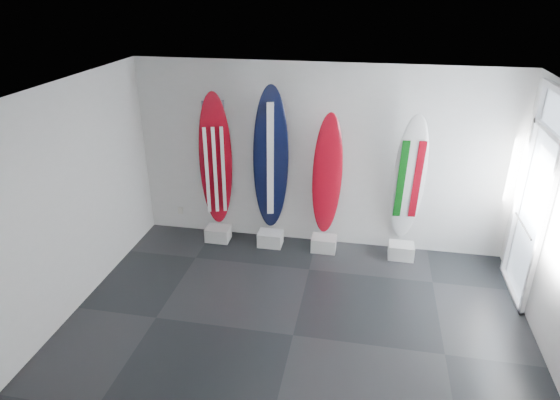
% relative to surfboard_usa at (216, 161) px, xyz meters
% --- Properties ---
extents(floor, '(6.00, 6.00, 0.00)m').
position_rel_surfboard_usa_xyz_m(floor, '(1.67, -2.28, -1.41)').
color(floor, black).
rests_on(floor, ground).
extents(ceiling, '(6.00, 6.00, 0.00)m').
position_rel_surfboard_usa_xyz_m(ceiling, '(1.67, -2.28, 1.59)').
color(ceiling, white).
rests_on(ceiling, wall_back).
extents(wall_back, '(6.00, 0.00, 6.00)m').
position_rel_surfboard_usa_xyz_m(wall_back, '(1.67, 0.22, 0.09)').
color(wall_back, silver).
rests_on(wall_back, ground).
extents(wall_left, '(0.00, 5.00, 5.00)m').
position_rel_surfboard_usa_xyz_m(wall_left, '(-1.33, -2.28, 0.09)').
color(wall_left, silver).
rests_on(wall_left, ground).
extents(display_block_usa, '(0.40, 0.30, 0.24)m').
position_rel_surfboard_usa_xyz_m(display_block_usa, '(0.00, -0.10, -1.29)').
color(display_block_usa, silver).
rests_on(display_block_usa, floor).
extents(surfboard_usa, '(0.60, 0.45, 2.34)m').
position_rel_surfboard_usa_xyz_m(surfboard_usa, '(0.00, 0.00, 0.00)').
color(surfboard_usa, maroon).
rests_on(surfboard_usa, display_block_usa).
extents(display_block_navy, '(0.40, 0.30, 0.24)m').
position_rel_surfboard_usa_xyz_m(display_block_navy, '(0.92, -0.10, -1.29)').
color(display_block_navy, silver).
rests_on(display_block_navy, floor).
extents(surfboard_navy, '(0.64, 0.49, 2.49)m').
position_rel_surfboard_usa_xyz_m(surfboard_navy, '(0.92, 0.00, 0.07)').
color(surfboard_navy, black).
rests_on(surfboard_navy, display_block_navy).
extents(display_block_swiss, '(0.40, 0.30, 0.24)m').
position_rel_surfboard_usa_xyz_m(display_block_swiss, '(1.82, -0.10, -1.29)').
color(display_block_swiss, silver).
rests_on(display_block_swiss, floor).
extents(surfboard_swiss, '(0.53, 0.38, 2.10)m').
position_rel_surfboard_usa_xyz_m(surfboard_swiss, '(1.82, 0.00, -0.12)').
color(surfboard_swiss, maroon).
rests_on(surfboard_swiss, display_block_swiss).
extents(display_block_italy, '(0.40, 0.30, 0.24)m').
position_rel_surfboard_usa_xyz_m(display_block_italy, '(3.07, -0.10, -1.29)').
color(display_block_italy, silver).
rests_on(display_block_italy, floor).
extents(surfboard_italy, '(0.52, 0.44, 2.17)m').
position_rel_surfboard_usa_xyz_m(surfboard_italy, '(3.07, 0.00, -0.09)').
color(surfboard_italy, white).
rests_on(surfboard_italy, display_block_italy).
extents(wall_outlet, '(0.09, 0.02, 0.13)m').
position_rel_surfboard_usa_xyz_m(wall_outlet, '(-0.78, 0.20, -1.06)').
color(wall_outlet, silver).
rests_on(wall_outlet, wall_back).
extents(glass_door, '(0.12, 1.16, 2.85)m').
position_rel_surfboard_usa_xyz_m(glass_door, '(4.64, -0.73, 0.02)').
color(glass_door, white).
rests_on(glass_door, floor).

